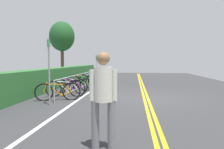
# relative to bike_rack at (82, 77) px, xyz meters

# --- Properties ---
(ground_plane) EXTENTS (37.75, 12.74, 0.05)m
(ground_plane) POSITION_rel_bike_rack_xyz_m (-2.64, -3.51, -0.66)
(ground_plane) COLOR #353538
(centre_line_yellow_inner) EXTENTS (33.98, 0.10, 0.00)m
(centre_line_yellow_inner) POSITION_rel_bike_rack_xyz_m (-2.64, -3.59, -0.63)
(centre_line_yellow_inner) COLOR gold
(centre_line_yellow_inner) RESTS_ON ground_plane
(centre_line_yellow_outer) EXTENTS (33.98, 0.10, 0.00)m
(centre_line_yellow_outer) POSITION_rel_bike_rack_xyz_m (-2.64, -3.43, -0.63)
(centre_line_yellow_outer) COLOR gold
(centre_line_yellow_outer) RESTS_ON ground_plane
(bike_lane_stripe_white) EXTENTS (33.98, 0.12, 0.00)m
(bike_lane_stripe_white) POSITION_rel_bike_rack_xyz_m (-2.64, -0.75, -0.63)
(bike_lane_stripe_white) COLOR white
(bike_lane_stripe_white) RESTS_ON ground_plane
(bike_rack) EXTENTS (8.31, 0.05, 0.86)m
(bike_rack) POSITION_rel_bike_rack_xyz_m (0.00, 0.00, 0.00)
(bike_rack) COLOR #9EA0A5
(bike_rack) RESTS_ON ground_plane
(bicycle_0) EXTENTS (0.66, 1.74, 0.75)m
(bicycle_0) POSITION_rel_bike_rack_xyz_m (-3.66, 0.03, -0.28)
(bicycle_0) COLOR black
(bicycle_0) RESTS_ON ground_plane
(bicycle_1) EXTENTS (0.46, 1.79, 0.76)m
(bicycle_1) POSITION_rel_bike_rack_xyz_m (-2.74, 0.03, -0.28)
(bicycle_1) COLOR black
(bicycle_1) RESTS_ON ground_plane
(bicycle_2) EXTENTS (0.47, 1.80, 0.75)m
(bicycle_2) POSITION_rel_bike_rack_xyz_m (-1.82, 0.09, -0.28)
(bicycle_2) COLOR black
(bicycle_2) RESTS_ON ground_plane
(bicycle_3) EXTENTS (0.57, 1.62, 0.70)m
(bicycle_3) POSITION_rel_bike_rack_xyz_m (-0.97, -0.01, -0.31)
(bicycle_3) COLOR black
(bicycle_3) RESTS_ON ground_plane
(bicycle_4) EXTENTS (0.46, 1.81, 0.79)m
(bicycle_4) POSITION_rel_bike_rack_xyz_m (-0.07, -0.09, -0.27)
(bicycle_4) COLOR black
(bicycle_4) RESTS_ON ground_plane
(bicycle_5) EXTENTS (0.66, 1.70, 0.70)m
(bicycle_5) POSITION_rel_bike_rack_xyz_m (0.86, 0.01, -0.31)
(bicycle_5) COLOR black
(bicycle_5) RESTS_ON ground_plane
(bicycle_6) EXTENTS (0.46, 1.67, 0.73)m
(bicycle_6) POSITION_rel_bike_rack_xyz_m (1.80, 0.14, -0.29)
(bicycle_6) COLOR black
(bicycle_6) RESTS_ON ground_plane
(bicycle_7) EXTENTS (0.48, 1.76, 0.73)m
(bicycle_7) POSITION_rel_bike_rack_xyz_m (2.65, 0.07, -0.30)
(bicycle_7) COLOR black
(bicycle_7) RESTS_ON ground_plane
(bicycle_8) EXTENTS (0.46, 1.64, 0.71)m
(bicycle_8) POSITION_rel_bike_rack_xyz_m (3.61, 0.15, -0.31)
(bicycle_8) COLOR black
(bicycle_8) RESTS_ON ground_plane
(pedestrian) EXTENTS (0.32, 0.49, 1.74)m
(pedestrian) POSITION_rel_bike_rack_xyz_m (-8.03, -2.46, 0.37)
(pedestrian) COLOR slate
(pedestrian) RESTS_ON ground_plane
(sign_post_near) EXTENTS (0.36, 0.09, 2.37)m
(sign_post_near) POSITION_rel_bike_rack_xyz_m (-4.56, -0.00, 0.79)
(sign_post_near) COLOR gray
(sign_post_near) RESTS_ON ground_plane
(sign_post_far) EXTENTS (0.36, 0.06, 2.08)m
(sign_post_far) POSITION_rel_bike_rack_xyz_m (4.93, 0.04, 0.63)
(sign_post_far) COLOR gray
(sign_post_far) RESTS_ON ground_plane
(hedge_backdrop) EXTENTS (17.26, 0.89, 1.16)m
(hedge_backdrop) POSITION_rel_bike_rack_xyz_m (1.50, 1.72, -0.06)
(hedge_backdrop) COLOR #2D6B30
(hedge_backdrop) RESTS_ON ground_plane
(tree_mid) EXTENTS (2.38, 2.38, 5.31)m
(tree_mid) POSITION_rel_bike_rack_xyz_m (7.66, 3.85, 3.24)
(tree_mid) COLOR brown
(tree_mid) RESTS_ON ground_plane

